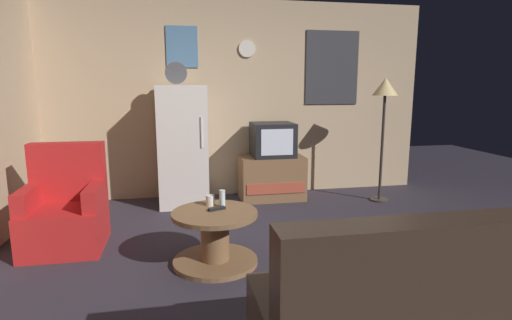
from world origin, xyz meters
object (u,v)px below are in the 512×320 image
standing_lamp (385,96)px  armchair (66,212)px  tv_stand (271,177)px  couch (421,315)px  fridge (183,146)px  wine_glass (222,199)px  mug_ceramic_white (210,200)px  crt_tv (273,140)px  remote_control (217,209)px  coffee_table (215,238)px

standing_lamp → armchair: (-3.64, -0.87, -1.02)m
tv_stand → couch: 3.41m
fridge → tv_stand: fridge is taller
wine_glass → mug_ceramic_white: 0.12m
mug_ceramic_white → couch: size_ratio=0.05×
crt_tv → couch: 3.44m
fridge → armchair: 1.69m
remote_control → couch: bearing=-81.0°
tv_stand → standing_lamp: size_ratio=0.53×
standing_lamp → mug_ceramic_white: standing_lamp is taller
tv_stand → remote_control: 2.07m
standing_lamp → mug_ceramic_white: 2.82m
tv_stand → mug_ceramic_white: size_ratio=9.33×
tv_stand → wine_glass: bearing=-115.7°
standing_lamp → mug_ceramic_white: (-2.33, -1.34, -0.85)m
fridge → tv_stand: (1.15, 0.04, -0.47)m
standing_lamp → remote_control: standing_lamp is taller
wine_glass → mug_ceramic_white: (-0.10, 0.07, -0.03)m
standing_lamp → armchair: standing_lamp is taller
fridge → couch: bearing=-71.0°
coffee_table → fridge: bearing=96.8°
fridge → standing_lamp: fridge is taller
tv_stand → crt_tv: 0.51m
fridge → standing_lamp: size_ratio=1.11×
mug_ceramic_white → couch: (0.96, -1.71, -0.19)m
tv_stand → remote_control: bearing=-116.1°
crt_tv → armchair: (-2.27, -1.24, -0.46)m
wine_glass → armchair: size_ratio=0.16×
armchair → wine_glass: bearing=-20.6°
crt_tv → wine_glass: bearing=-116.0°
remote_control → tv_stand: bearing=42.4°
mug_ceramic_white → coffee_table: bearing=-84.1°
couch → tv_stand: bearing=90.2°
fridge → mug_ceramic_white: (0.20, -1.67, -0.25)m
coffee_table → armchair: bearing=153.9°
fridge → remote_control: fridge is taller
tv_stand → crt_tv: bearing=-4.4°
armchair → couch: 3.14m
fridge → coffee_table: bearing=-83.2°
couch → armchair: bearing=136.3°
crt_tv → couch: size_ratio=0.32×
mug_ceramic_white → couch: couch is taller
armchair → fridge: bearing=47.4°
fridge → remote_control: 1.85m
tv_stand → couch: size_ratio=0.49×
fridge → couch: size_ratio=1.04×
standing_lamp → couch: (-1.37, -3.04, -1.05)m
standing_lamp → remote_control: size_ratio=10.60×
fridge → crt_tv: fridge is taller
fridge → coffee_table: 1.94m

